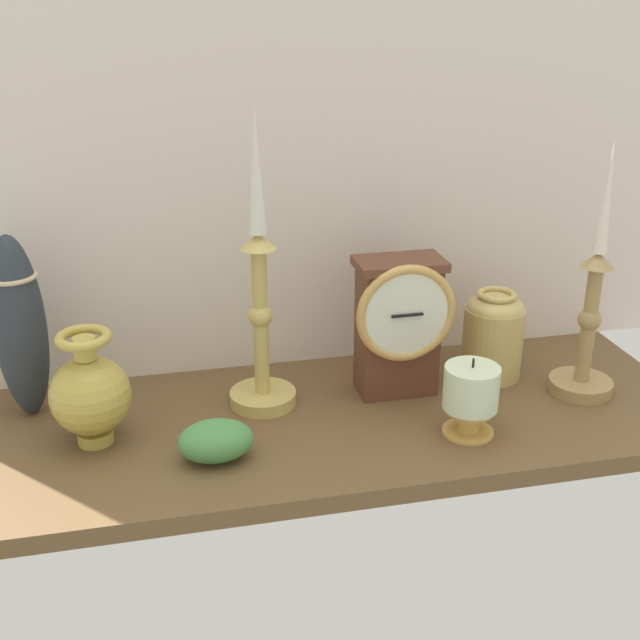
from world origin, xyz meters
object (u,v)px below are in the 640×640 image
Objects in this scene: candlestick_tall_left at (260,310)px; candlestick_tall_center at (589,325)px; mantel_clock at (399,324)px; tall_ceramic_vase at (19,327)px; pillar_candle_front at (471,395)px; brass_vase_bulbous at (90,394)px; brass_vase_jar at (493,332)px.

candlestick_tall_left is 1.15× the size of candlestick_tall_center.
mantel_clock is 0.80× the size of tall_ceramic_vase.
pillar_candle_front is 0.42× the size of tall_ceramic_vase.
pillar_candle_front is 58.52cm from tall_ceramic_vase.
mantel_clock is 0.56× the size of candlestick_tall_center.
brass_vase_bulbous is at bearing -165.91° from candlestick_tall_left.
candlestick_tall_center is 2.72× the size of brass_vase_jar.
candlestick_tall_center is 1.43× the size of tall_ceramic_vase.
brass_vase_bulbous is (-22.17, -5.56, -6.87)cm from candlestick_tall_left.
candlestick_tall_center reaches higher than brass_vase_jar.
mantel_clock is at bearing 167.75° from candlestick_tall_center.
candlestick_tall_center is 2.38× the size of brass_vase_bulbous.
mantel_clock reaches higher than pillar_candle_front.
mantel_clock is 49.99cm from tall_ceramic_vase.
candlestick_tall_left is 31.06cm from tall_ceramic_vase.
brass_vase_bulbous is at bearing 179.36° from candlestick_tall_center.
brass_vase_bulbous reaches higher than brass_vase_jar.
candlestick_tall_center is 75.98cm from tall_ceramic_vase.
pillar_candle_front is (-9.51, -14.79, -1.42)cm from brass_vase_jar.
candlestick_tall_left reaches higher than candlestick_tall_center.
candlestick_tall_center is 13.30cm from brass_vase_jar.
brass_vase_bulbous is (-66.63, 0.74, -3.30)cm from candlestick_tall_center.
candlestick_tall_left is 3.11× the size of brass_vase_jar.
pillar_candle_front is at bearing -9.72° from brass_vase_bulbous.
tall_ceramic_vase reaches higher than pillar_candle_front.
brass_vase_jar is (15.09, 1.99, -3.63)cm from mantel_clock.
candlestick_tall_left is 29.25cm from pillar_candle_front.
mantel_clock is 26.11cm from candlestick_tall_center.
brass_vase_bulbous is at bearing -173.11° from brass_vase_jar.
candlestick_tall_center is at bearing -12.25° from mantel_clock.
mantel_clock is at bearing 113.54° from pillar_candle_front.
brass_vase_bulbous is (-41.12, -4.80, -3.53)cm from mantel_clock.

